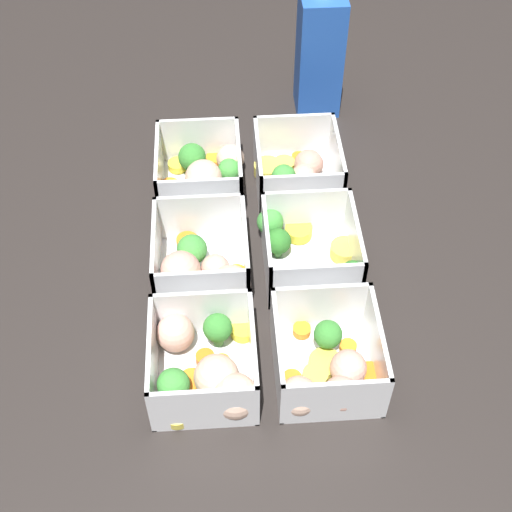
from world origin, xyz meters
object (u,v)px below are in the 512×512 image
(container_near_left, at_px, (204,175))
(juice_carton, at_px, (320,54))
(container_far_right, at_px, (327,367))
(container_far_left, at_px, (295,176))
(container_far_center, at_px, (307,249))
(container_near_center, at_px, (203,267))
(container_near_right, at_px, (207,367))

(container_near_left, distance_m, juice_carton, 0.27)
(container_near_left, bearing_deg, container_far_right, 21.98)
(container_far_left, height_order, container_far_center, same)
(container_near_left, xyz_separation_m, juice_carton, (-0.18, 0.18, 0.07))
(container_far_left, xyz_separation_m, juice_carton, (-0.19, 0.05, 0.07))
(container_near_center, relative_size, container_near_right, 0.96)
(container_far_right, distance_m, juice_carton, 0.51)
(juice_carton, bearing_deg, container_far_left, -15.63)
(container_far_center, xyz_separation_m, juice_carton, (-0.33, 0.05, 0.07))
(container_far_left, xyz_separation_m, container_far_right, (0.32, 0.00, -0.00))
(container_near_center, relative_size, container_far_right, 1.03)
(container_near_left, xyz_separation_m, container_near_right, (0.32, -0.00, 0.00))
(container_near_center, xyz_separation_m, container_far_center, (-0.02, 0.13, -0.00))
(container_near_left, distance_m, container_near_center, 0.17)
(container_far_right, bearing_deg, container_near_center, -138.75)
(container_near_left, height_order, container_far_left, same)
(container_near_right, xyz_separation_m, container_far_right, (0.01, 0.13, -0.00))
(container_far_left, distance_m, juice_carton, 0.21)
(container_near_right, bearing_deg, container_near_left, 179.41)
(container_near_center, distance_m, container_far_right, 0.20)
(container_near_left, relative_size, container_near_center, 0.97)
(container_near_left, height_order, container_far_center, same)
(container_far_center, relative_size, juice_carton, 0.69)
(container_near_right, distance_m, container_far_center, 0.21)
(container_far_left, bearing_deg, container_near_center, -39.36)
(container_far_left, bearing_deg, container_far_right, 0.51)
(container_near_right, height_order, juice_carton, juice_carton)
(container_near_center, xyz_separation_m, container_near_right, (0.15, 0.00, 0.00))
(container_near_center, relative_size, container_far_center, 1.05)
(container_far_right, relative_size, juice_carton, 0.70)
(container_near_center, distance_m, container_far_center, 0.13)
(container_far_right, xyz_separation_m, juice_carton, (-0.51, 0.05, 0.07))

